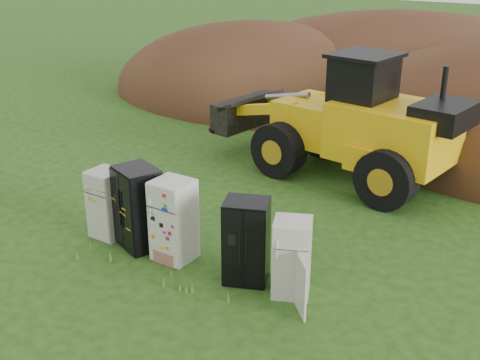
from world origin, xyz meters
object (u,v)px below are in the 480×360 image
at_px(fridge_open_door, 292,258).
at_px(fridge_black_side, 139,208).
at_px(fridge_leftmost, 108,204).
at_px(fridge_sticker, 174,220).
at_px(fridge_black_right, 246,241).
at_px(wheel_loader, 333,113).

bearing_deg(fridge_open_door, fridge_black_side, 158.35).
distance_m(fridge_leftmost, fridge_sticker, 1.97).
bearing_deg(fridge_black_side, fridge_open_door, 22.80).
bearing_deg(fridge_leftmost, fridge_sticker, 0.11).
bearing_deg(fridge_black_side, fridge_black_right, 22.61).
height_order(fridge_open_door, wheel_loader, wheel_loader).
height_order(fridge_sticker, wheel_loader, wheel_loader).
bearing_deg(fridge_black_side, fridge_leftmost, -158.62).
bearing_deg(wheel_loader, fridge_open_door, -63.34).
height_order(fridge_black_right, wheel_loader, wheel_loader).
height_order(fridge_leftmost, fridge_black_side, fridge_black_side).
height_order(fridge_black_side, fridge_sticker, fridge_black_side).
height_order(fridge_sticker, fridge_black_right, fridge_sticker).
bearing_deg(wheel_loader, fridge_black_side, -96.15).
bearing_deg(fridge_open_door, wheel_loader, 85.29).
bearing_deg(wheel_loader, fridge_black_right, -71.88).
xyz_separation_m(fridge_leftmost, fridge_black_side, (0.96, -0.02, 0.13)).
relative_size(fridge_sticker, fridge_black_right, 1.03).
xyz_separation_m(fridge_open_door, wheel_loader, (-2.01, 6.49, 1.04)).
xyz_separation_m(fridge_leftmost, fridge_open_door, (4.78, -0.00, -0.02)).
distance_m(fridge_black_side, fridge_open_door, 3.83).
bearing_deg(fridge_sticker, wheel_loader, 84.88).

